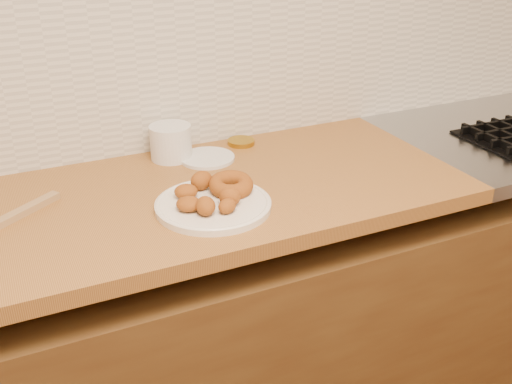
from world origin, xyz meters
TOP-DOWN VIEW (x-y plane):
  - base_cabinet at (0.00, 1.69)m, footprint 3.60×0.60m
  - backsplash at (0.00, 1.99)m, footprint 3.60×0.02m
  - donut_plate at (-0.17, 1.58)m, footprint 0.27×0.27m
  - ring_donut at (-0.11, 1.61)m, footprint 0.11×0.12m
  - fried_dough_chunks at (-0.19, 1.58)m, footprint 0.16×0.19m
  - plastic_tub at (-0.17, 1.91)m, footprint 0.15×0.15m
  - tub_lid at (-0.08, 1.85)m, footprint 0.20×0.20m
  - brass_jar_lid at (0.05, 1.92)m, footprint 0.10×0.10m
  - wooden_utensil at (-0.57, 1.73)m, footprint 0.18×0.14m

SIDE VIEW (x-z plane):
  - base_cabinet at x=0.00m, z-range 0.00..0.77m
  - tub_lid at x=-0.08m, z-range 0.90..0.91m
  - brass_jar_lid at x=0.05m, z-range 0.90..0.91m
  - donut_plate at x=-0.17m, z-range 0.90..0.92m
  - wooden_utensil at x=-0.57m, z-range 0.90..0.92m
  - ring_donut at x=-0.11m, z-range 0.91..0.96m
  - fried_dough_chunks at x=-0.19m, z-range 0.91..0.96m
  - plastic_tub at x=-0.17m, z-range 0.90..0.99m
  - backsplash at x=0.00m, z-range 0.90..1.50m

